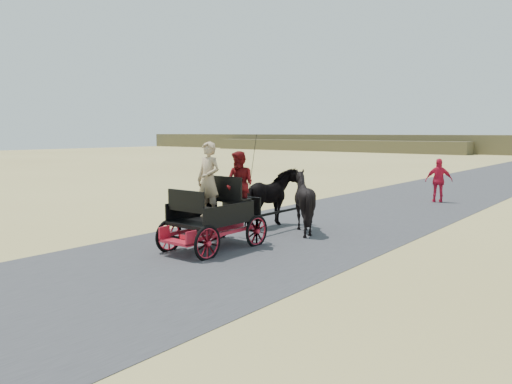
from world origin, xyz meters
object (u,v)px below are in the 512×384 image
Objects in this scene: horse_left at (271,198)px; horse_right at (303,201)px; pedestrian at (439,180)px; carriage at (214,233)px.

horse_left is 1.10m from horse_right.
horse_right is 0.98× the size of pedestrian.
carriage is at bearing 59.12° from pedestrian.
pedestrian is at bearing 82.58° from carriage.
horse_right is 8.30m from pedestrian.
horse_left is 8.49m from pedestrian.
carriage is 1.39× the size of pedestrian.
pedestrian is (0.92, 8.25, 0.01)m from horse_right.
pedestrian is (2.02, 8.25, 0.02)m from horse_left.
horse_left is at bearing 52.81° from pedestrian.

